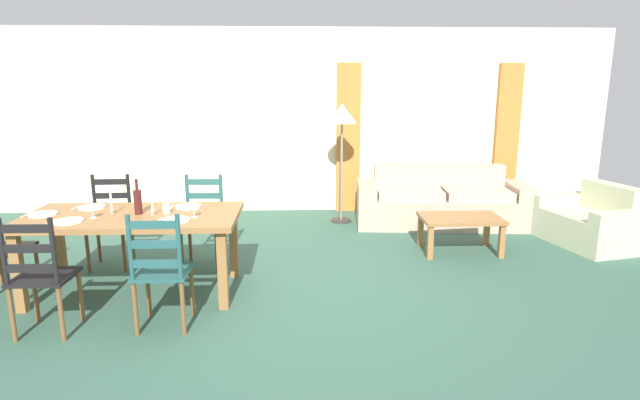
# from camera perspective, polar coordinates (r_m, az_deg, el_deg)

# --- Properties ---
(ground_plane) EXTENTS (9.60, 9.60, 0.02)m
(ground_plane) POSITION_cam_1_polar(r_m,az_deg,el_deg) (4.82, -3.94, -10.44)
(ground_plane) COLOR #355949
(wall_far) EXTENTS (9.60, 0.16, 2.70)m
(wall_far) POSITION_cam_1_polar(r_m,az_deg,el_deg) (7.75, -3.46, 8.76)
(wall_far) COLOR beige
(wall_far) RESTS_ON ground_plane
(curtain_panel_left) EXTENTS (0.35, 0.08, 2.20)m
(curtain_panel_left) POSITION_cam_1_polar(r_m,az_deg,el_deg) (7.67, 3.17, 6.84)
(curtain_panel_left) COLOR #C07631
(curtain_panel_left) RESTS_ON ground_plane
(curtain_panel_right) EXTENTS (0.35, 0.08, 2.20)m
(curtain_panel_right) POSITION_cam_1_polar(r_m,az_deg,el_deg) (8.25, 20.12, 6.51)
(curtain_panel_right) COLOR #C07631
(curtain_panel_right) RESTS_ON ground_plane
(dining_table) EXTENTS (1.90, 0.96, 0.75)m
(dining_table) POSITION_cam_1_polar(r_m,az_deg,el_deg) (4.91, -20.21, -2.49)
(dining_table) COLOR #976538
(dining_table) RESTS_ON ground_plane
(dining_chair_near_left) EXTENTS (0.42, 0.40, 0.96)m
(dining_chair_near_left) POSITION_cam_1_polar(r_m,az_deg,el_deg) (4.43, -28.77, -7.43)
(dining_chair_near_left) COLOR black
(dining_chair_near_left) RESTS_ON ground_plane
(dining_chair_near_right) EXTENTS (0.42, 0.40, 0.96)m
(dining_chair_near_right) POSITION_cam_1_polar(r_m,az_deg,el_deg) (4.17, -17.35, -7.57)
(dining_chair_near_right) COLOR #22504F
(dining_chair_near_right) RESTS_ON ground_plane
(dining_chair_far_left) EXTENTS (0.44, 0.42, 0.96)m
(dining_chair_far_left) POSITION_cam_1_polar(r_m,az_deg,el_deg) (5.83, -22.37, -2.21)
(dining_chair_far_left) COLOR black
(dining_chair_far_left) RESTS_ON ground_plane
(dining_chair_far_right) EXTENTS (0.44, 0.42, 0.96)m
(dining_chair_far_right) POSITION_cam_1_polar(r_m,az_deg,el_deg) (5.52, -12.94, -2.35)
(dining_chair_far_right) COLOR #255751
(dining_chair_far_right) RESTS_ON ground_plane
(dinner_plate_near_left) EXTENTS (0.24, 0.24, 0.02)m
(dinner_plate_near_left) POSITION_cam_1_polar(r_m,az_deg,el_deg) (4.82, -26.29, -2.13)
(dinner_plate_near_left) COLOR white
(dinner_plate_near_left) RESTS_ON dining_table
(fork_near_left) EXTENTS (0.03, 0.17, 0.01)m
(fork_near_left) POSITION_cam_1_polar(r_m,az_deg,el_deg) (4.88, -27.89, -2.18)
(fork_near_left) COLOR silver
(fork_near_left) RESTS_ON dining_table
(dinner_plate_near_right) EXTENTS (0.24, 0.24, 0.02)m
(dinner_plate_near_right) POSITION_cam_1_polar(r_m,az_deg,el_deg) (4.53, -15.82, -2.16)
(dinner_plate_near_right) COLOR white
(dinner_plate_near_right) RESTS_ON dining_table
(fork_near_right) EXTENTS (0.03, 0.17, 0.01)m
(fork_near_right) POSITION_cam_1_polar(r_m,az_deg,el_deg) (4.57, -17.64, -2.23)
(fork_near_right) COLOR silver
(fork_near_right) RESTS_ON dining_table
(dinner_plate_far_left) EXTENTS (0.24, 0.24, 0.02)m
(dinner_plate_far_left) POSITION_cam_1_polar(r_m,az_deg,el_deg) (5.26, -24.14, -0.75)
(dinner_plate_far_left) COLOR white
(dinner_plate_far_left) RESTS_ON dining_table
(fork_far_left) EXTENTS (0.02, 0.17, 0.01)m
(fork_far_left) POSITION_cam_1_polar(r_m,az_deg,el_deg) (5.32, -25.63, -0.82)
(fork_far_left) COLOR silver
(fork_far_left) RESTS_ON dining_table
(dinner_plate_far_right) EXTENTS (0.24, 0.24, 0.02)m
(dinner_plate_far_right) POSITION_cam_1_polar(r_m,az_deg,el_deg) (5.00, -14.52, -0.69)
(dinner_plate_far_right) COLOR white
(dinner_plate_far_right) RESTS_ON dining_table
(fork_far_right) EXTENTS (0.02, 0.17, 0.01)m
(fork_far_right) POSITION_cam_1_polar(r_m,az_deg,el_deg) (5.04, -16.19, -0.77)
(fork_far_right) COLOR silver
(fork_far_right) RESTS_ON dining_table
(dinner_plate_head_west) EXTENTS (0.24, 0.24, 0.02)m
(dinner_plate_head_west) POSITION_cam_1_polar(r_m,az_deg,el_deg) (5.18, -28.53, -1.40)
(dinner_plate_head_west) COLOR white
(dinner_plate_head_west) RESTS_ON dining_table
(fork_head_west) EXTENTS (0.02, 0.17, 0.01)m
(fork_head_west) POSITION_cam_1_polar(r_m,az_deg,el_deg) (5.25, -30.00, -1.46)
(fork_head_west) COLOR silver
(fork_head_west) RESTS_ON dining_table
(wine_bottle) EXTENTS (0.07, 0.07, 0.32)m
(wine_bottle) POSITION_cam_1_polar(r_m,az_deg,el_deg) (4.85, -19.69, -0.12)
(wine_bottle) COLOR #471919
(wine_bottle) RESTS_ON dining_table
(wine_glass_near_left) EXTENTS (0.06, 0.06, 0.16)m
(wine_glass_near_left) POSITION_cam_1_polar(r_m,az_deg,el_deg) (4.85, -24.14, -0.59)
(wine_glass_near_left) COLOR white
(wine_glass_near_left) RESTS_ON dining_table
(wine_glass_near_right) EXTENTS (0.06, 0.06, 0.16)m
(wine_glass_near_right) POSITION_cam_1_polar(r_m,az_deg,el_deg) (4.58, -13.91, -0.55)
(wine_glass_near_right) COLOR white
(wine_glass_near_right) RESTS_ON dining_table
(coffee_cup_primary) EXTENTS (0.07, 0.07, 0.09)m
(coffee_cup_primary) POSITION_cam_1_polar(r_m,az_deg,el_deg) (4.80, -16.78, -0.93)
(coffee_cup_primary) COLOR silver
(coffee_cup_primary) RESTS_ON dining_table
(candle_tall) EXTENTS (0.05, 0.05, 0.23)m
(candle_tall) POSITION_cam_1_polar(r_m,az_deg,el_deg) (4.95, -22.26, -0.74)
(candle_tall) COLOR #998C66
(candle_tall) RESTS_ON dining_table
(candle_short) EXTENTS (0.05, 0.05, 0.16)m
(candle_short) POSITION_cam_1_polar(r_m,az_deg,el_deg) (4.78, -18.19, -1.11)
(candle_short) COLOR #998C66
(candle_short) RESTS_ON dining_table
(couch) EXTENTS (2.34, 0.98, 0.80)m
(couch) POSITION_cam_1_polar(r_m,az_deg,el_deg) (7.22, 13.30, -0.37)
(couch) COLOR tan
(couch) RESTS_ON ground_plane
(coffee_table) EXTENTS (0.90, 0.56, 0.42)m
(coffee_table) POSITION_cam_1_polar(r_m,az_deg,el_deg) (6.04, 15.42, -2.40)
(coffee_table) COLOR #976538
(coffee_table) RESTS_ON ground_plane
(armchair_upholstered) EXTENTS (1.03, 1.31, 0.72)m
(armchair_upholstered) POSITION_cam_1_polar(r_m,az_deg,el_deg) (7.01, 28.20, -2.31)
(armchair_upholstered) COLOR beige
(armchair_upholstered) RESTS_ON ground_plane
(standing_lamp) EXTENTS (0.40, 0.40, 1.64)m
(standing_lamp) POSITION_cam_1_polar(r_m,az_deg,el_deg) (6.99, 2.47, 8.83)
(standing_lamp) COLOR #332D28
(standing_lamp) RESTS_ON ground_plane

